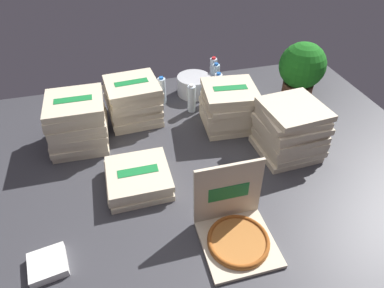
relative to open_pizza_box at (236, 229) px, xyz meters
The scene contains 16 objects.
ground_plane 0.52m from the open_pizza_box, 99.76° to the left, with size 3.20×2.40×0.02m, color #38383D.
open_pizza_box is the anchor object (origin of this frame).
pizza_stack_right_far 0.64m from the open_pizza_box, 130.64° to the left, with size 0.36×0.36×0.12m.
pizza_stack_center_near 0.97m from the open_pizza_box, 72.32° to the left, with size 0.41×0.40×0.30m.
pizza_stack_left_mid 1.22m from the open_pizza_box, 126.79° to the left, with size 0.38×0.37×0.34m.
pizza_stack_left_near 0.79m from the open_pizza_box, 44.39° to the left, with size 0.39×0.39×0.34m.
pizza_stack_right_near 1.22m from the open_pizza_box, 106.32° to the left, with size 0.40×0.40×0.30m.
ice_bucket 1.41m from the open_pizza_box, 83.18° to the left, with size 0.27×0.27×0.15m, color #B7BABF.
water_bottle_0 1.60m from the open_pizza_box, 76.25° to the left, with size 0.06×0.06×0.22m.
water_bottle_1 1.22m from the open_pizza_box, 80.30° to the left, with size 0.06×0.06×0.22m.
water_bottle_2 1.16m from the open_pizza_box, 85.83° to the left, with size 0.06×0.06×0.22m.
water_bottle_3 1.33m from the open_pizza_box, 94.59° to the left, with size 0.06×0.06×0.22m.
water_bottle_4 1.32m from the open_pizza_box, 75.44° to the left, with size 0.06×0.06×0.22m.
water_bottle_5 1.49m from the open_pizza_box, 75.74° to the left, with size 0.06×0.06×0.22m.
potted_plant 1.51m from the open_pizza_box, 50.14° to the left, with size 0.36×0.36×0.44m.
napkin_pile 0.89m from the open_pizza_box, behind, with size 0.17×0.17×0.05m, color white.
Camera 1 is at (-0.38, -1.42, 1.43)m, focal length 31.42 mm.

